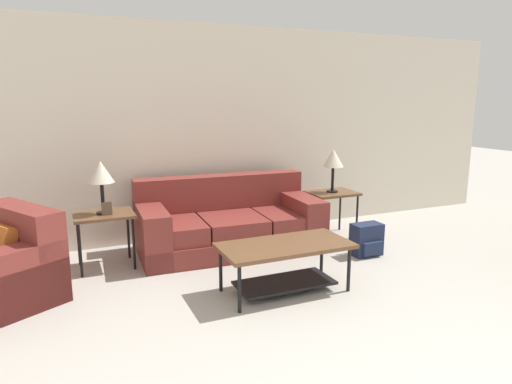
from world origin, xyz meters
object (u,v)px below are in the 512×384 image
(table_lamp_left, at_px, (101,173))
(table_lamp_right, at_px, (333,159))
(couch, at_px, (228,224))
(coffee_table, at_px, (285,256))
(side_table_left, at_px, (104,219))
(backpack, at_px, (367,240))
(side_table_right, at_px, (332,197))

(table_lamp_left, relative_size, table_lamp_right, 1.00)
(couch, height_order, coffee_table, couch)
(side_table_left, distance_m, table_lamp_right, 2.78)
(couch, distance_m, backpack, 1.58)
(side_table_right, xyz_separation_m, table_lamp_right, (-0.00, -0.00, 0.47))
(coffee_table, distance_m, table_lamp_right, 1.95)
(side_table_right, bearing_deg, side_table_left, 180.00)
(couch, relative_size, side_table_left, 3.54)
(table_lamp_left, xyz_separation_m, backpack, (2.70, -0.78, -0.81))
(table_lamp_left, distance_m, table_lamp_right, 2.74)
(coffee_table, height_order, table_lamp_right, table_lamp_right)
(coffee_table, height_order, backpack, coffee_table)
(coffee_table, bearing_deg, table_lamp_left, 137.78)
(couch, height_order, table_lamp_right, table_lamp_right)
(coffee_table, relative_size, side_table_right, 2.00)
(couch, xyz_separation_m, table_lamp_right, (1.37, -0.06, 0.70))
(coffee_table, xyz_separation_m, table_lamp_left, (-1.42, 1.29, 0.65))
(couch, bearing_deg, side_table_left, -177.42)
(couch, bearing_deg, table_lamp_right, -2.59)
(table_lamp_right, height_order, backpack, table_lamp_right)
(side_table_left, bearing_deg, table_lamp_left, -75.96)
(couch, distance_m, table_lamp_left, 1.54)
(coffee_table, relative_size, table_lamp_left, 2.19)
(table_lamp_left, bearing_deg, side_table_right, 0.00)
(coffee_table, xyz_separation_m, table_lamp_right, (1.32, 1.29, 0.65))
(side_table_left, height_order, table_lamp_right, table_lamp_right)
(couch, relative_size, side_table_right, 3.54)
(coffee_table, bearing_deg, side_table_right, 44.23)
(side_table_left, bearing_deg, coffee_table, -42.22)
(side_table_left, relative_size, table_lamp_right, 1.09)
(side_table_left, height_order, side_table_right, same)
(backpack, bearing_deg, couch, 147.80)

